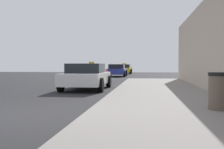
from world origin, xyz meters
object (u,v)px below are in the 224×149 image
at_px(car_red, 92,73).
at_px(car_yellow, 124,69).
at_px(car_blue, 117,70).
at_px(car_white, 87,76).
at_px(trash_bin, 221,91).
at_px(car_black, 126,68).

distance_m(car_red, car_yellow, 17.74).
bearing_deg(car_blue, car_white, -89.68).
bearing_deg(car_red, car_yellow, 86.96).
xyz_separation_m(trash_bin, car_black, (-5.03, 39.38, 0.05)).
height_order(car_yellow, car_black, same).
bearing_deg(car_yellow, trash_bin, -81.43).
height_order(car_white, car_black, car_black).
bearing_deg(car_yellow, car_blue, -90.59).
height_order(trash_bin, car_black, car_black).
relative_size(trash_bin, car_red, 0.21).
relative_size(car_white, car_red, 1.03).
bearing_deg(car_blue, car_yellow, 89.41).
bearing_deg(car_black, trash_bin, -82.72).
bearing_deg(car_black, car_red, -91.18).
distance_m(car_blue, car_yellow, 8.46).
distance_m(car_red, car_black, 26.33).
distance_m(trash_bin, car_yellow, 31.12).
bearing_deg(trash_bin, car_blue, 101.95).
height_order(car_blue, car_yellow, car_yellow).
distance_m(car_blue, car_black, 17.08).
bearing_deg(car_white, car_yellow, 90.00).
bearing_deg(car_red, trash_bin, -66.88).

